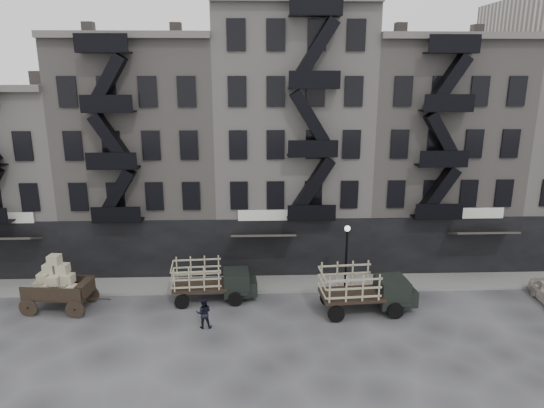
{
  "coord_description": "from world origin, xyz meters",
  "views": [
    {
      "loc": [
        -2.48,
        -24.71,
        13.1
      ],
      "look_at": [
        -1.46,
        4.0,
        5.28
      ],
      "focal_mm": 32.0,
      "sensor_mm": 36.0,
      "label": 1
    }
  ],
  "objects_px": {
    "stake_truck_west": "(212,278)",
    "stake_truck_east": "(365,287)",
    "pedestrian_mid": "(204,313)",
    "wagon": "(56,280)"
  },
  "relations": [
    {
      "from": "stake_truck_west",
      "to": "stake_truck_east",
      "type": "bearing_deg",
      "value": -15.55
    },
    {
      "from": "stake_truck_east",
      "to": "stake_truck_west",
      "type": "bearing_deg",
      "value": 164.13
    },
    {
      "from": "stake_truck_east",
      "to": "pedestrian_mid",
      "type": "bearing_deg",
      "value": -175.03
    },
    {
      "from": "pedestrian_mid",
      "to": "wagon",
      "type": "bearing_deg",
      "value": -17.17
    },
    {
      "from": "wagon",
      "to": "stake_truck_west",
      "type": "height_order",
      "value": "wagon"
    },
    {
      "from": "stake_truck_east",
      "to": "pedestrian_mid",
      "type": "xyz_separation_m",
      "value": [
        -8.87,
        -1.49,
        -0.67
      ]
    },
    {
      "from": "stake_truck_west",
      "to": "pedestrian_mid",
      "type": "distance_m",
      "value": 3.28
    },
    {
      "from": "wagon",
      "to": "stake_truck_east",
      "type": "xyz_separation_m",
      "value": [
        17.39,
        -0.88,
        -0.28
      ]
    },
    {
      "from": "stake_truck_west",
      "to": "wagon",
      "type": "bearing_deg",
      "value": -178.57
    },
    {
      "from": "wagon",
      "to": "stake_truck_east",
      "type": "relative_size",
      "value": 0.72
    }
  ]
}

